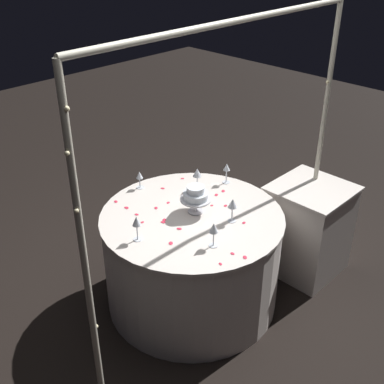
{
  "coord_description": "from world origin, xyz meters",
  "views": [
    {
      "loc": [
        2.06,
        2.02,
        2.59
      ],
      "look_at": [
        0.0,
        0.0,
        0.95
      ],
      "focal_mm": 45.4,
      "sensor_mm": 36.0,
      "label": 1
    }
  ],
  "objects_px": {
    "decorative_arch": "(231,143)",
    "wine_glass_3": "(139,176)",
    "wine_glass_1": "(233,204)",
    "wine_glass_2": "(227,169)",
    "main_table": "(192,259)",
    "wine_glass_0": "(197,173)",
    "side_table": "(307,229)",
    "tiered_cake": "(196,195)",
    "wine_glass_5": "(214,229)",
    "wine_glass_4": "(137,222)"
  },
  "relations": [
    {
      "from": "decorative_arch",
      "to": "wine_glass_3",
      "type": "relative_size",
      "value": 16.05
    },
    {
      "from": "wine_glass_1",
      "to": "wine_glass_2",
      "type": "relative_size",
      "value": 1.06
    },
    {
      "from": "main_table",
      "to": "wine_glass_0",
      "type": "relative_size",
      "value": 7.46
    },
    {
      "from": "decorative_arch",
      "to": "side_table",
      "type": "xyz_separation_m",
      "value": [
        -0.94,
        0.07,
        -1.03
      ]
    },
    {
      "from": "wine_glass_1",
      "to": "wine_glass_2",
      "type": "xyz_separation_m",
      "value": [
        -0.39,
        -0.39,
        -0.01
      ]
    },
    {
      "from": "tiered_cake",
      "to": "main_table",
      "type": "bearing_deg",
      "value": 16.24
    },
    {
      "from": "wine_glass_5",
      "to": "wine_glass_4",
      "type": "bearing_deg",
      "value": -53.36
    },
    {
      "from": "wine_glass_3",
      "to": "wine_glass_4",
      "type": "bearing_deg",
      "value": 48.55
    },
    {
      "from": "main_table",
      "to": "tiered_cake",
      "type": "bearing_deg",
      "value": -163.76
    },
    {
      "from": "wine_glass_3",
      "to": "wine_glass_4",
      "type": "xyz_separation_m",
      "value": [
        0.46,
        0.52,
        0.03
      ]
    },
    {
      "from": "main_table",
      "to": "side_table",
      "type": "xyz_separation_m",
      "value": [
        -0.94,
        0.39,
        0.0
      ]
    },
    {
      "from": "wine_glass_1",
      "to": "wine_glass_4",
      "type": "xyz_separation_m",
      "value": [
        0.6,
        -0.29,
        -0.0
      ]
    },
    {
      "from": "side_table",
      "to": "wine_glass_2",
      "type": "bearing_deg",
      "value": -53.2
    },
    {
      "from": "main_table",
      "to": "wine_glass_3",
      "type": "xyz_separation_m",
      "value": [
        -0.01,
        -0.57,
        0.48
      ]
    },
    {
      "from": "decorative_arch",
      "to": "wine_glass_1",
      "type": "distance_m",
      "value": 0.54
    },
    {
      "from": "tiered_cake",
      "to": "decorative_arch",
      "type": "bearing_deg",
      "value": 81.65
    },
    {
      "from": "main_table",
      "to": "wine_glass_2",
      "type": "distance_m",
      "value": 0.75
    },
    {
      "from": "wine_glass_0",
      "to": "wine_glass_2",
      "type": "bearing_deg",
      "value": 158.01
    },
    {
      "from": "side_table",
      "to": "wine_glass_0",
      "type": "bearing_deg",
      "value": -44.88
    },
    {
      "from": "wine_glass_4",
      "to": "wine_glass_0",
      "type": "bearing_deg",
      "value": -165.51
    },
    {
      "from": "wine_glass_2",
      "to": "wine_glass_5",
      "type": "height_order",
      "value": "wine_glass_5"
    },
    {
      "from": "decorative_arch",
      "to": "wine_glass_3",
      "type": "distance_m",
      "value": 1.05
    },
    {
      "from": "wine_glass_0",
      "to": "wine_glass_4",
      "type": "height_order",
      "value": "wine_glass_4"
    },
    {
      "from": "tiered_cake",
      "to": "wine_glass_5",
      "type": "xyz_separation_m",
      "value": [
        0.21,
        0.37,
        -0.01
      ]
    },
    {
      "from": "wine_glass_2",
      "to": "wine_glass_3",
      "type": "bearing_deg",
      "value": -38.5
    },
    {
      "from": "decorative_arch",
      "to": "wine_glass_3",
      "type": "xyz_separation_m",
      "value": [
        -0.0,
        -0.89,
        -0.55
      ]
    },
    {
      "from": "wine_glass_1",
      "to": "wine_glass_3",
      "type": "bearing_deg",
      "value": -80.63
    },
    {
      "from": "decorative_arch",
      "to": "wine_glass_0",
      "type": "bearing_deg",
      "value": -118.02
    },
    {
      "from": "main_table",
      "to": "wine_glass_0",
      "type": "bearing_deg",
      "value": -141.4
    },
    {
      "from": "tiered_cake",
      "to": "wine_glass_4",
      "type": "distance_m",
      "value": 0.51
    },
    {
      "from": "wine_glass_3",
      "to": "side_table",
      "type": "bearing_deg",
      "value": 134.17
    },
    {
      "from": "tiered_cake",
      "to": "wine_glass_2",
      "type": "xyz_separation_m",
      "value": [
        -0.48,
        -0.13,
        -0.01
      ]
    },
    {
      "from": "main_table",
      "to": "tiered_cake",
      "type": "relative_size",
      "value": 5.92
    },
    {
      "from": "side_table",
      "to": "tiered_cake",
      "type": "distance_m",
      "value": 1.1
    },
    {
      "from": "side_table",
      "to": "tiered_cake",
      "type": "height_order",
      "value": "tiered_cake"
    },
    {
      "from": "side_table",
      "to": "wine_glass_0",
      "type": "height_order",
      "value": "wine_glass_0"
    },
    {
      "from": "wine_glass_0",
      "to": "wine_glass_2",
      "type": "height_order",
      "value": "wine_glass_0"
    },
    {
      "from": "decorative_arch",
      "to": "main_table",
      "type": "distance_m",
      "value": 1.08
    },
    {
      "from": "main_table",
      "to": "wine_glass_1",
      "type": "height_order",
      "value": "wine_glass_1"
    },
    {
      "from": "wine_glass_3",
      "to": "decorative_arch",
      "type": "bearing_deg",
      "value": 89.75
    },
    {
      "from": "wine_glass_1",
      "to": "wine_glass_5",
      "type": "height_order",
      "value": "wine_glass_1"
    },
    {
      "from": "tiered_cake",
      "to": "wine_glass_3",
      "type": "xyz_separation_m",
      "value": [
        0.05,
        -0.55,
        -0.03
      ]
    },
    {
      "from": "side_table",
      "to": "wine_glass_3",
      "type": "bearing_deg",
      "value": -45.83
    },
    {
      "from": "side_table",
      "to": "wine_glass_4",
      "type": "height_order",
      "value": "wine_glass_4"
    },
    {
      "from": "decorative_arch",
      "to": "main_table",
      "type": "bearing_deg",
      "value": -89.79
    },
    {
      "from": "decorative_arch",
      "to": "wine_glass_2",
      "type": "xyz_separation_m",
      "value": [
        -0.53,
        -0.47,
        -0.53
      ]
    },
    {
      "from": "wine_glass_3",
      "to": "wine_glass_2",
      "type": "bearing_deg",
      "value": 141.5
    },
    {
      "from": "main_table",
      "to": "wine_glass_3",
      "type": "relative_size",
      "value": 9.42
    },
    {
      "from": "wine_glass_1",
      "to": "wine_glass_0",
      "type": "bearing_deg",
      "value": -108.42
    },
    {
      "from": "main_table",
      "to": "wine_glass_3",
      "type": "bearing_deg",
      "value": -90.52
    }
  ]
}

